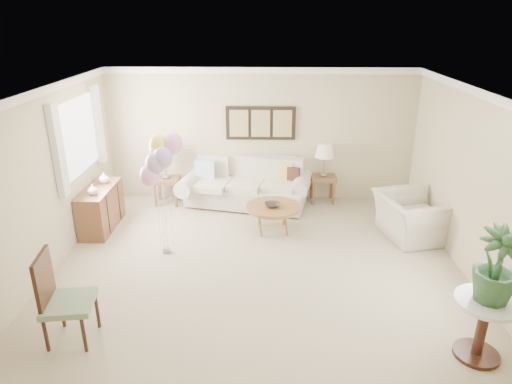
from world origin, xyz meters
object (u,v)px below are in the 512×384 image
Objects in this scene: coffee_table at (273,208)px; accent_chair at (61,297)px; balloon_cluster at (160,158)px; sofa at (246,187)px; armchair at (411,217)px.

accent_chair reaches higher than coffee_table.
coffee_table is at bearing 26.41° from balloon_cluster.
sofa reaches higher than coffee_table.
armchair is at bearing 9.46° from balloon_cluster.
coffee_table is 2.19m from balloon_cluster.
armchair is at bearing -25.74° from sofa.
coffee_table is at bearing 72.80° from armchair.
sofa reaches higher than armchair.
accent_chair is at bearing -109.95° from balloon_cluster.
accent_chair is (-2.42, -2.88, 0.14)m from coffee_table.
balloon_cluster is at bearing -120.02° from sofa.
armchair reaches higher than coffee_table.
armchair is 0.59× the size of balloon_cluster.
accent_chair is 0.57× the size of balloon_cluster.
accent_chair is (-1.91, -4.06, 0.21)m from sofa.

